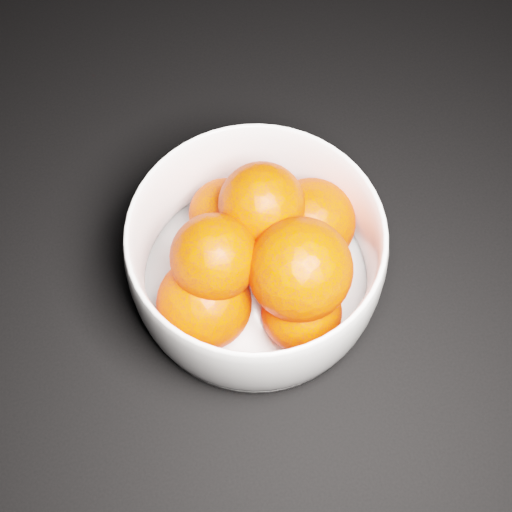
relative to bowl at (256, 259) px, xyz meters
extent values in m
cylinder|color=silver|center=(0.00, 0.00, -0.04)|extent=(0.18, 0.18, 0.01)
sphere|color=#EA2800|center=(0.05, 0.02, 0.00)|extent=(0.07, 0.07, 0.07)
sphere|color=#EA2800|center=(-0.01, 0.05, 0.00)|extent=(0.06, 0.06, 0.06)
sphere|color=#EA2800|center=(-0.05, -0.02, 0.00)|extent=(0.07, 0.07, 0.07)
sphere|color=#EA2800|center=(0.02, -0.05, 0.00)|extent=(0.06, 0.06, 0.06)
sphere|color=#EA2800|center=(0.01, 0.03, 0.03)|extent=(0.06, 0.06, 0.06)
sphere|color=#EA2800|center=(-0.03, -0.01, 0.03)|extent=(0.06, 0.06, 0.06)
sphere|color=#EA2800|center=(0.02, -0.03, 0.03)|extent=(0.07, 0.07, 0.07)
camera|label=1|loc=(-0.06, -0.23, 0.48)|focal=50.00mm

